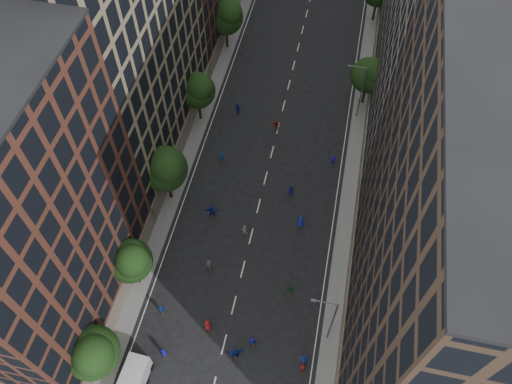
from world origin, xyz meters
TOP-DOWN VIEW (x-y plane):
  - ground at (0.00, 40.00)m, footprint 240.00×240.00m
  - sidewalk_left at (-12.00, 47.50)m, footprint 4.00×105.00m
  - sidewalk_right at (12.00, 47.50)m, footprint 4.00×105.00m
  - bldg_left_a at (-19.00, 11.00)m, footprint 14.00×22.00m
  - bldg_left_b at (-19.00, 35.00)m, footprint 14.00×26.00m
  - bldg_right_a at (19.00, 15.00)m, footprint 14.00×30.00m
  - bldg_right_b at (19.00, 44.00)m, footprint 14.00×28.00m
  - tree_left_0 at (-11.01, 3.85)m, footprint 5.20×5.20m
  - tree_left_1 at (-11.02, 13.86)m, footprint 4.80×4.80m
  - tree_left_2 at (-10.99, 25.83)m, footprint 5.60×5.60m
  - tree_left_3 at (-11.02, 39.85)m, footprint 5.00×5.00m
  - tree_left_4 at (-11.00, 55.84)m, footprint 5.40×5.40m
  - tree_right_a at (11.38, 47.85)m, footprint 5.00×5.00m
  - streetlamp_near at (10.37, 12.00)m, footprint 2.64×0.22m
  - streetlamp_far at (10.37, 45.00)m, footprint 2.64×0.22m
  - cargo_van at (-7.79, 3.12)m, footprint 2.57×5.08m
  - skater_0 at (-5.84, 6.67)m, footprint 0.82×0.62m
  - skater_1 at (2.96, 9.65)m, footprint 0.78×0.64m
  - skater_2 at (8.50, 8.97)m, footprint 1.03×0.90m
  - skater_4 at (-7.54, 11.06)m, footprint 1.01×0.61m
  - skater_5 at (1.46, 8.06)m, footprint 1.88×1.10m
  - skater_6 at (-2.08, 10.34)m, footprint 1.10×0.91m
  - skater_7 at (8.50, 8.08)m, footprint 0.67×0.57m
  - skater_8 at (-0.87, 22.80)m, footprint 0.88×0.74m
  - skater_9 at (-3.77, 17.33)m, footprint 1.19×0.95m
  - skater_10 at (5.74, 16.18)m, footprint 1.06×0.47m
  - skater_11 at (-5.33, 24.39)m, footprint 1.84×0.89m
  - skater_12 at (5.56, 25.19)m, footprint 1.08×0.89m
  - skater_13 at (-6.36, 33.22)m, footprint 0.69×0.50m
  - skater_14 at (3.60, 29.51)m, footprint 0.90×0.75m
  - skater_15 at (8.29, 35.62)m, footprint 1.05×0.67m
  - skater_16 at (-6.17, 42.15)m, footprint 1.19×0.78m
  - skater_17 at (-0.18, 40.30)m, footprint 1.56×0.56m

SIDE VIEW (x-z plane):
  - ground at x=0.00m, z-range 0.00..0.00m
  - sidewalk_left at x=-12.00m, z-range 0.00..0.15m
  - sidewalk_right at x=12.00m, z-range 0.00..0.15m
  - skater_0 at x=-5.84m, z-range 0.00..1.52m
  - skater_15 at x=8.29m, z-range 0.00..1.54m
  - skater_7 at x=8.50m, z-range 0.00..1.57m
  - skater_8 at x=-0.87m, z-range 0.00..1.59m
  - skater_4 at x=-7.54m, z-range 0.00..1.61m
  - skater_9 at x=-3.77m, z-range 0.00..1.62m
  - skater_17 at x=-0.18m, z-range 0.00..1.66m
  - skater_14 at x=3.60m, z-range 0.00..1.68m
  - skater_13 at x=-6.36m, z-range 0.00..1.74m
  - skater_10 at x=5.74m, z-range 0.00..1.79m
  - skater_2 at x=8.50m, z-range 0.00..1.81m
  - skater_1 at x=2.96m, z-range 0.00..1.83m
  - skater_16 at x=-6.17m, z-range 0.00..1.88m
  - skater_12 at x=5.56m, z-range 0.00..1.89m
  - skater_11 at x=-5.33m, z-range 0.00..1.90m
  - skater_6 at x=-2.08m, z-range 0.00..1.93m
  - skater_5 at x=1.46m, z-range 0.00..1.93m
  - cargo_van at x=-7.79m, z-range 0.07..2.72m
  - streetlamp_near at x=10.37m, z-range 0.64..9.70m
  - streetlamp_far at x=10.37m, z-range 0.64..9.70m
  - tree_left_1 at x=-11.02m, z-range 1.45..9.66m
  - tree_right_a at x=11.38m, z-range 1.43..9.83m
  - tree_left_3 at x=-11.02m, z-range 1.53..10.11m
  - tree_left_0 at x=-11.01m, z-range 1.54..10.37m
  - tree_left_4 at x=-11.00m, z-range 1.56..10.63m
  - tree_left_2 at x=-10.99m, z-range 1.63..11.08m
  - bldg_left_a at x=-19.00m, z-range 0.00..30.00m
  - bldg_right_b at x=19.00m, z-range 0.00..33.00m
  - bldg_left_b at x=-19.00m, z-range 0.00..34.00m
  - bldg_right_a at x=19.00m, z-range 0.00..36.00m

